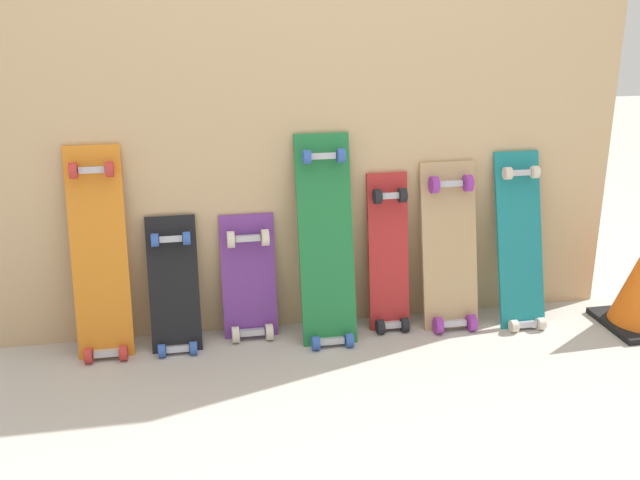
{
  "coord_description": "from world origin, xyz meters",
  "views": [
    {
      "loc": [
        -0.53,
        -2.79,
        1.35
      ],
      "look_at": [
        0.0,
        -0.07,
        0.41
      ],
      "focal_mm": 42.06,
      "sensor_mm": 36.0,
      "label": 1
    }
  ],
  "objects_px": {
    "skateboard_red": "(389,260)",
    "skateboard_teal": "(520,249)",
    "skateboard_orange": "(100,262)",
    "skateboard_natural": "(450,254)",
    "skateboard_black": "(174,294)",
    "skateboard_green": "(326,249)",
    "skateboard_purple": "(249,285)"
  },
  "relations": [
    {
      "from": "skateboard_natural",
      "to": "skateboard_teal",
      "type": "xyz_separation_m",
      "value": [
        0.3,
        -0.02,
        0.01
      ]
    },
    {
      "from": "skateboard_green",
      "to": "skateboard_natural",
      "type": "xyz_separation_m",
      "value": [
        0.52,
        0.02,
        -0.06
      ]
    },
    {
      "from": "skateboard_orange",
      "to": "skateboard_red",
      "type": "relative_size",
      "value": 1.22
    },
    {
      "from": "skateboard_black",
      "to": "skateboard_natural",
      "type": "relative_size",
      "value": 0.79
    },
    {
      "from": "skateboard_green",
      "to": "skateboard_red",
      "type": "distance_m",
      "value": 0.29
    },
    {
      "from": "skateboard_orange",
      "to": "skateboard_natural",
      "type": "distance_m",
      "value": 1.39
    },
    {
      "from": "skateboard_purple",
      "to": "skateboard_orange",
      "type": "bearing_deg",
      "value": -176.86
    },
    {
      "from": "skateboard_red",
      "to": "skateboard_teal",
      "type": "height_order",
      "value": "skateboard_teal"
    },
    {
      "from": "skateboard_orange",
      "to": "skateboard_purple",
      "type": "height_order",
      "value": "skateboard_orange"
    },
    {
      "from": "skateboard_green",
      "to": "skateboard_teal",
      "type": "distance_m",
      "value": 0.82
    },
    {
      "from": "skateboard_black",
      "to": "skateboard_green",
      "type": "distance_m",
      "value": 0.62
    },
    {
      "from": "skateboard_natural",
      "to": "skateboard_teal",
      "type": "relative_size",
      "value": 0.95
    },
    {
      "from": "skateboard_orange",
      "to": "skateboard_black",
      "type": "relative_size",
      "value": 1.48
    },
    {
      "from": "skateboard_orange",
      "to": "skateboard_red",
      "type": "distance_m",
      "value": 1.14
    },
    {
      "from": "skateboard_green",
      "to": "skateboard_natural",
      "type": "distance_m",
      "value": 0.53
    },
    {
      "from": "skateboard_orange",
      "to": "skateboard_green",
      "type": "xyz_separation_m",
      "value": [
        0.86,
        -0.03,
        0.0
      ]
    },
    {
      "from": "skateboard_orange",
      "to": "skateboard_natural",
      "type": "relative_size",
      "value": 1.17
    },
    {
      "from": "skateboard_orange",
      "to": "skateboard_green",
      "type": "distance_m",
      "value": 0.87
    },
    {
      "from": "skateboard_purple",
      "to": "skateboard_red",
      "type": "height_order",
      "value": "skateboard_red"
    },
    {
      "from": "skateboard_orange",
      "to": "skateboard_green",
      "type": "bearing_deg",
      "value": -1.97
    },
    {
      "from": "skateboard_natural",
      "to": "skateboard_black",
      "type": "bearing_deg",
      "value": 180.0
    },
    {
      "from": "skateboard_black",
      "to": "skateboard_natural",
      "type": "xyz_separation_m",
      "value": [
        1.12,
        -0.0,
        0.09
      ]
    },
    {
      "from": "skateboard_orange",
      "to": "skateboard_red",
      "type": "height_order",
      "value": "skateboard_orange"
    },
    {
      "from": "skateboard_teal",
      "to": "skateboard_purple",
      "type": "bearing_deg",
      "value": 176.84
    },
    {
      "from": "skateboard_teal",
      "to": "skateboard_orange",
      "type": "bearing_deg",
      "value": 178.94
    },
    {
      "from": "skateboard_red",
      "to": "skateboard_teal",
      "type": "distance_m",
      "value": 0.55
    },
    {
      "from": "skateboard_red",
      "to": "skateboard_black",
      "type": "bearing_deg",
      "value": -178.47
    },
    {
      "from": "skateboard_green",
      "to": "skateboard_teal",
      "type": "bearing_deg",
      "value": -0.1
    },
    {
      "from": "skateboard_purple",
      "to": "skateboard_green",
      "type": "height_order",
      "value": "skateboard_green"
    },
    {
      "from": "skateboard_orange",
      "to": "skateboard_red",
      "type": "bearing_deg",
      "value": 0.79
    },
    {
      "from": "skateboard_purple",
      "to": "skateboard_natural",
      "type": "bearing_deg",
      "value": -2.67
    },
    {
      "from": "skateboard_purple",
      "to": "skateboard_natural",
      "type": "xyz_separation_m",
      "value": [
        0.83,
        -0.04,
        0.09
      ]
    }
  ]
}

